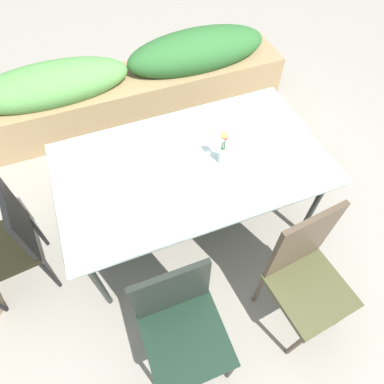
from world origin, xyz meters
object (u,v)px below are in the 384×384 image
dining_table (192,167)px  chair_near_right (306,272)px  flower_vase (223,149)px  chair_near_left (181,323)px  chair_end_left (9,241)px  planter_box (132,85)px

dining_table → chair_near_right: chair_near_right is taller
dining_table → flower_vase: size_ratio=6.74×
chair_near_right → chair_near_left: chair_near_right is taller
dining_table → chair_near_right: 0.96m
chair_near_right → chair_end_left: 1.86m
chair_end_left → planter_box: chair_end_left is taller
flower_vase → planter_box: flower_vase is taller
dining_table → chair_near_right: size_ratio=1.78×
chair_end_left → planter_box: bearing=-45.6°
chair_near_left → planter_box: (0.32, 2.35, -0.18)m
dining_table → chair_near_left: 0.97m
chair_near_right → planter_box: chair_near_right is taller
chair_end_left → flower_vase: flower_vase is taller
chair_end_left → dining_table: bearing=-97.1°
chair_end_left → chair_near_left: chair_near_left is taller
chair_end_left → chair_near_left: size_ratio=0.93×
chair_end_left → planter_box: 1.89m
chair_near_left → flower_vase: size_ratio=3.54×
dining_table → chair_near_right: bearing=-65.8°
flower_vase → chair_end_left: bearing=177.3°
chair_near_left → chair_end_left: bearing=-45.9°
chair_near_right → flower_vase: bearing=-82.4°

